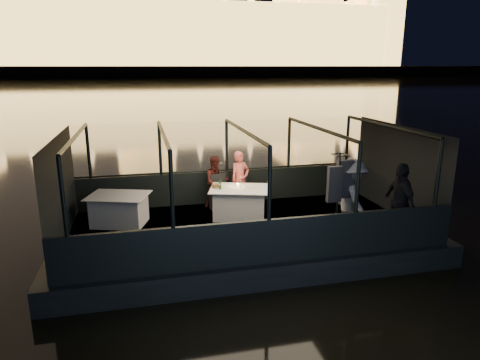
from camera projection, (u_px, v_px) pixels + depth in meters
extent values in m
plane|color=black|center=(149.00, 87.00, 85.57)|extent=(500.00, 500.00, 0.00)
cube|color=black|center=(244.00, 246.00, 10.35)|extent=(8.60, 4.40, 1.00)
cube|color=black|center=(244.00, 227.00, 10.22)|extent=(8.00, 4.00, 0.04)
cube|color=black|center=(227.00, 186.00, 11.98)|extent=(8.00, 0.08, 0.90)
cube|color=black|center=(268.00, 242.00, 8.22)|extent=(8.00, 0.08, 0.90)
cube|color=#423D33|center=(142.00, 72.00, 207.55)|extent=(400.00, 140.00, 6.00)
cube|color=silver|center=(239.00, 203.00, 10.75)|extent=(1.70, 1.43, 0.77)
cube|color=white|center=(119.00, 209.00, 10.28)|extent=(1.64, 1.39, 0.74)
cube|color=black|center=(219.00, 193.00, 11.32)|extent=(0.51, 0.51, 0.92)
cube|color=black|center=(241.00, 192.00, 11.42)|extent=(0.46, 0.46, 0.85)
imported|color=#DD5D50|center=(240.00, 180.00, 11.48)|extent=(0.65, 0.54, 1.53)
imported|color=#3B1410|center=(216.00, 180.00, 11.48)|extent=(0.75, 0.62, 1.40)
imported|color=silver|center=(351.00, 200.00, 9.42)|extent=(0.67, 1.17, 1.79)
imported|color=black|center=(399.00, 203.00, 9.25)|extent=(0.45, 1.03, 1.74)
cylinder|color=#153C16|center=(220.00, 183.00, 10.52)|extent=(0.07, 0.07, 0.28)
cylinder|color=brown|center=(216.00, 186.00, 10.71)|extent=(0.27, 0.27, 0.09)
cylinder|color=yellow|center=(238.00, 185.00, 10.81)|extent=(0.06, 0.06, 0.07)
cylinder|color=silver|center=(249.00, 187.00, 10.71)|extent=(0.29, 0.29, 0.02)
cylinder|color=white|center=(225.00, 186.00, 10.86)|extent=(0.27, 0.27, 0.02)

